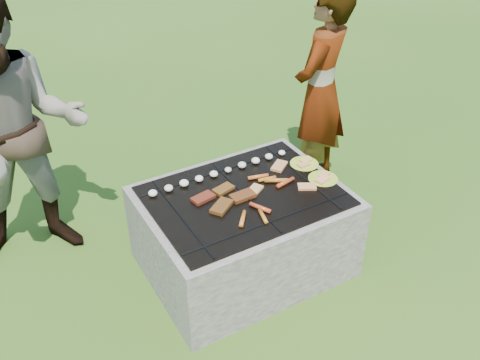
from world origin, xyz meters
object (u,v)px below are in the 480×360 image
Objects in this scene: fire_pit at (244,234)px; plate_near at (323,179)px; cook at (320,91)px; bystander at (17,135)px; plate_far at (304,164)px.

plate_near is at bearing -10.79° from fire_pit.
fire_pit is 5.42× the size of plate_near.
fire_pit is 0.77× the size of cook.
bystander reaches higher than cook.
bystander is (-1.73, 0.77, 0.35)m from plate_far.
bystander is at bearing 142.93° from fire_pit.
bystander reaches higher than plate_near.
cook reaches higher than fire_pit.
plate_near is at bearing -90.55° from plate_far.
fire_pit is 0.68× the size of bystander.
bystander is (-1.17, 0.88, 0.67)m from fire_pit.
plate_near is (0.56, -0.11, 0.33)m from fire_pit.
plate_near is 0.14× the size of cook.
bystander is (-2.23, 0.26, 0.11)m from cook.
cook reaches higher than plate_near.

